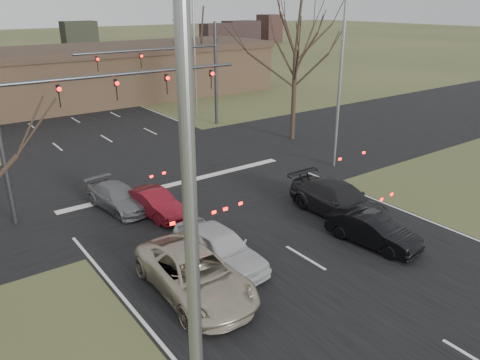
# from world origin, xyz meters

# --- Properties ---
(ground) EXTENTS (360.00, 360.00, 0.00)m
(ground) POSITION_xyz_m (0.00, 0.00, 0.00)
(ground) COLOR #454A27
(ground) RESTS_ON ground
(road_main) EXTENTS (14.00, 300.00, 0.02)m
(road_main) POSITION_xyz_m (0.00, 60.00, 0.01)
(road_main) COLOR black
(road_main) RESTS_ON ground
(road_cross) EXTENTS (200.00, 14.00, 0.02)m
(road_cross) POSITION_xyz_m (0.00, 15.00, 0.01)
(road_cross) COLOR black
(road_cross) RESTS_ON ground
(building) EXTENTS (42.40, 10.40, 5.30)m
(building) POSITION_xyz_m (2.00, 38.00, 2.67)
(building) COLOR #89674A
(building) RESTS_ON ground
(mast_arm_near) EXTENTS (12.12, 0.24, 8.00)m
(mast_arm_near) POSITION_xyz_m (-5.23, 13.00, 5.07)
(mast_arm_near) COLOR #383A3D
(mast_arm_near) RESTS_ON ground
(mast_arm_far) EXTENTS (11.12, 0.24, 8.00)m
(mast_arm_far) POSITION_xyz_m (6.18, 23.00, 5.02)
(mast_arm_far) COLOR #383A3D
(mast_arm_far) RESTS_ON ground
(streetlight_left) EXTENTS (2.34, 0.25, 10.00)m
(streetlight_left) POSITION_xyz_m (-8.82, -4.00, 5.59)
(streetlight_left) COLOR gray
(streetlight_left) RESTS_ON ground
(streetlight_right_near) EXTENTS (2.34, 0.25, 10.00)m
(streetlight_right_near) POSITION_xyz_m (8.82, 10.00, 5.59)
(streetlight_right_near) COLOR gray
(streetlight_right_near) RESTS_ON ground
(streetlight_right_far) EXTENTS (2.34, 0.25, 10.00)m
(streetlight_right_far) POSITION_xyz_m (9.32, 27.00, 5.59)
(streetlight_right_far) COLOR gray
(streetlight_right_far) RESTS_ON ground
(tree_right_near) EXTENTS (6.90, 6.90, 11.50)m
(tree_right_near) POSITION_xyz_m (11.00, 16.00, 8.90)
(tree_right_near) COLOR black
(tree_right_near) RESTS_ON ground
(tree_right_far) EXTENTS (5.40, 5.40, 9.00)m
(tree_right_far) POSITION_xyz_m (15.00, 35.00, 6.96)
(tree_right_far) COLOR black
(tree_right_far) RESTS_ON ground
(car_silver_suv) EXTENTS (2.70, 5.51, 1.51)m
(car_silver_suv) POSITION_xyz_m (-4.70, 3.55, 0.75)
(car_silver_suv) COLOR #B6AB93
(car_silver_suv) RESTS_ON ground
(car_white_sedan) EXTENTS (2.05, 4.56, 1.52)m
(car_white_sedan) POSITION_xyz_m (-3.00, 4.57, 0.76)
(car_white_sedan) COLOR #BDBDC0
(car_white_sedan) RESTS_ON ground
(car_black_hatch) EXTENTS (1.87, 4.05, 1.29)m
(car_black_hatch) POSITION_xyz_m (3.00, 2.21, 0.64)
(car_black_hatch) COLOR black
(car_black_hatch) RESTS_ON ground
(car_charcoal_sedan) EXTENTS (2.16, 5.30, 1.54)m
(car_charcoal_sedan) POSITION_xyz_m (4.00, 5.02, 0.77)
(car_charcoal_sedan) COLOR black
(car_charcoal_sedan) RESTS_ON ground
(car_grey_ahead) EXTENTS (2.23, 4.32, 1.20)m
(car_grey_ahead) POSITION_xyz_m (-4.06, 11.80, 0.60)
(car_grey_ahead) COLOR slate
(car_grey_ahead) RESTS_ON ground
(car_red_ahead) EXTENTS (1.73, 3.79, 1.20)m
(car_red_ahead) POSITION_xyz_m (-2.94, 10.07, 0.60)
(car_red_ahead) COLOR maroon
(car_red_ahead) RESTS_ON ground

